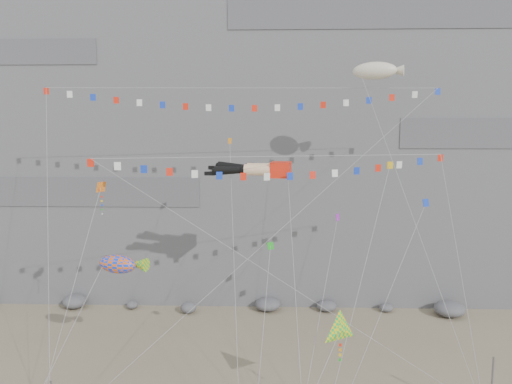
{
  "coord_description": "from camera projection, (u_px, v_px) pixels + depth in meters",
  "views": [
    {
      "loc": [
        0.31,
        -32.02,
        18.55
      ],
      "look_at": [
        -0.97,
        9.0,
        13.24
      ],
      "focal_mm": 35.0,
      "sensor_mm": 36.0,
      "label": 1
    }
  ],
  "objects": [
    {
      "name": "small_kite_d",
      "position": [
        389.0,
        169.0,
        37.82
      ],
      "size": [
        7.46,
        14.42,
        21.93
      ],
      "color": "gold",
      "rests_on": "ground"
    },
    {
      "name": "flag_banner_lower",
      "position": [
        279.0,
        157.0,
        36.17
      ],
      "size": [
        26.35,
        8.39,
        21.92
      ],
      "color": "red",
      "rests_on": "ground"
    },
    {
      "name": "fish_windsock",
      "position": [
        117.0,
        264.0,
        35.5
      ],
      "size": [
        6.3,
        8.54,
        12.2
      ],
      "color": "#EA5A0B",
      "rests_on": "ground"
    },
    {
      "name": "small_kite_c",
      "position": [
        270.0,
        248.0,
        34.66
      ],
      "size": [
        1.63,
        9.11,
        13.36
      ],
      "color": "#179B1A",
      "rests_on": "ground"
    },
    {
      "name": "blimp_windsock",
      "position": [
        375.0,
        71.0,
        40.27
      ],
      "size": [
        7.74,
        13.31,
        26.5
      ],
      "color": "beige",
      "rests_on": "ground"
    },
    {
      "name": "flag_banner_upper",
      "position": [
        243.0,
        88.0,
        41.42
      ],
      "size": [
        32.58,
        15.45,
        28.4
      ],
      "color": "red",
      "rests_on": "ground"
    },
    {
      "name": "small_kite_a",
      "position": [
        230.0,
        147.0,
        40.3
      ],
      "size": [
        2.33,
        15.3,
        22.86
      ],
      "color": "orange",
      "rests_on": "ground"
    },
    {
      "name": "legs_kite",
      "position": [
        257.0,
        169.0,
        38.3
      ],
      "size": [
        7.21,
        15.16,
        20.41
      ],
      "rotation": [
        0.0,
        0.0,
        -0.14
      ],
      "color": "red",
      "rests_on": "ground"
    },
    {
      "name": "small_kite_e",
      "position": [
        424.0,
        206.0,
        33.68
      ],
      "size": [
        7.84,
        7.36,
        16.65
      ],
      "color": "#1535B8",
      "rests_on": "ground"
    },
    {
      "name": "delta_kite",
      "position": [
        341.0,
        330.0,
        30.37
      ],
      "size": [
        5.3,
        6.06,
        9.03
      ],
      "color": "yellow",
      "rests_on": "ground"
    },
    {
      "name": "talus_boulders",
      "position": [
        268.0,
        305.0,
        50.91
      ],
      "size": [
        60.0,
        3.0,
        1.2
      ],
      "primitive_type": null,
      "color": "#5A5A5E",
      "rests_on": "ground"
    },
    {
      "name": "cliff",
      "position": [
        269.0,
        76.0,
        62.64
      ],
      "size": [
        80.0,
        28.0,
        50.0
      ],
      "primitive_type": "cube",
      "color": "slate",
      "rests_on": "ground"
    },
    {
      "name": "harlequin_kite",
      "position": [
        101.0,
        188.0,
        35.7
      ],
      "size": [
        3.13,
        8.33,
        16.26
      ],
      "color": "red",
      "rests_on": "ground"
    },
    {
      "name": "small_kite_b",
      "position": [
        337.0,
        220.0,
        38.67
      ],
      "size": [
        4.48,
        12.92,
        17.25
      ],
      "color": "purple",
      "rests_on": "ground"
    }
  ]
}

